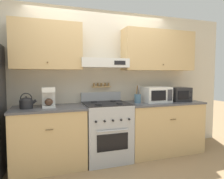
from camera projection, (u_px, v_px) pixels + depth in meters
name	position (u px, v px, depth m)	size (l,w,h in m)	color
ground_plane	(113.00, 167.00, 3.04)	(16.00, 16.00, 0.00)	#937551
wall_back	(105.00, 70.00, 3.55)	(5.20, 0.46, 2.55)	beige
counter_left	(49.00, 137.00, 3.04)	(1.08, 0.68, 0.92)	tan
counter_right	(162.00, 126.00, 3.67)	(1.41, 0.68, 0.92)	tan
stove_range	(106.00, 131.00, 3.32)	(0.73, 0.70, 1.10)	#ADAFB5
tea_kettle	(26.00, 103.00, 2.89)	(0.24, 0.19, 0.23)	#232326
coffee_maker	(49.00, 97.00, 3.01)	(0.19, 0.21, 0.30)	white
microwave	(156.00, 94.00, 3.59)	(0.47, 0.35, 0.27)	white
utensil_crock	(138.00, 98.00, 3.46)	(0.12, 0.12, 0.31)	slate
toaster_oven	(179.00, 94.00, 3.72)	(0.35, 0.33, 0.26)	#232326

